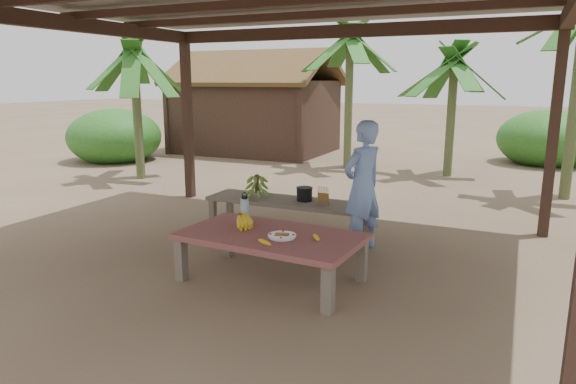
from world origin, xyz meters
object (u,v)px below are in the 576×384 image
at_px(bench, 287,204).
at_px(water_flask, 245,209).
at_px(work_table, 271,240).
at_px(plate, 282,236).
at_px(ripe_banana_bunch, 240,220).
at_px(cooking_pot, 304,194).
at_px(woman, 363,186).

bearing_deg(bench, water_flask, -85.85).
relative_size(work_table, bench, 0.84).
height_order(work_table, bench, work_table).
relative_size(bench, plate, 7.90).
distance_m(work_table, water_flask, 0.58).
bearing_deg(ripe_banana_bunch, cooking_pot, 87.78).
bearing_deg(ripe_banana_bunch, woman, 54.05).
bearing_deg(water_flask, bench, 94.42).
height_order(work_table, water_flask, water_flask).
relative_size(water_flask, woman, 0.21).
relative_size(ripe_banana_bunch, cooking_pot, 1.35).
bearing_deg(plate, cooking_pot, 105.84).
bearing_deg(bench, work_table, -71.17).
bearing_deg(plate, bench, 113.03).
height_order(ripe_banana_bunch, plate, ripe_banana_bunch).
bearing_deg(work_table, plate, -22.18).
relative_size(ripe_banana_bunch, woman, 0.18).
relative_size(bench, ripe_banana_bunch, 7.94).
xyz_separation_m(water_flask, woman, (1.00, 1.07, 0.14)).
bearing_deg(plate, water_flask, 149.53).
bearing_deg(cooking_pot, work_table, -78.67).
xyz_separation_m(plate, cooking_pot, (-0.50, 1.75, 0.02)).
bearing_deg(woman, ripe_banana_bunch, -8.48).
height_order(plate, woman, woman).
bearing_deg(cooking_pot, plate, -74.16).
height_order(work_table, woman, woman).
bearing_deg(water_flask, cooking_pot, 84.84).
height_order(plate, water_flask, water_flask).
xyz_separation_m(ripe_banana_bunch, cooking_pot, (0.06, 1.60, -0.05)).
distance_m(water_flask, woman, 1.47).
xyz_separation_m(cooking_pot, woman, (0.88, -0.31, 0.24)).
bearing_deg(plate, work_table, 154.12).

